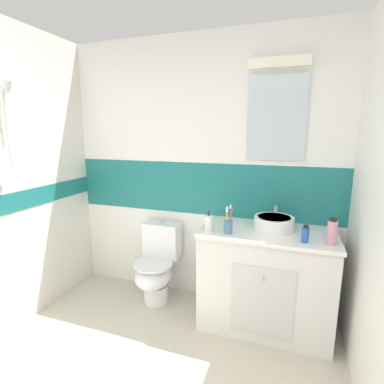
{
  "coord_description": "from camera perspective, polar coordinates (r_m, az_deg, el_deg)",
  "views": [
    {
      "loc": [
        0.83,
        -0.23,
        1.64
      ],
      "look_at": [
        0.08,
        1.95,
        1.16
      ],
      "focal_mm": 27.41,
      "sensor_mm": 36.0,
      "label": 1
    }
  ],
  "objects": [
    {
      "name": "wall_back_tiled",
      "position": [
        2.83,
        1.96,
        3.95
      ],
      "size": [
        3.2,
        0.2,
        2.5
      ],
      "color": "white",
      "rests_on": "ground_plane"
    },
    {
      "name": "vanity_cabinet",
      "position": [
        2.65,
        14.08,
        -15.98
      ],
      "size": [
        1.07,
        0.59,
        0.85
      ],
      "color": "silver",
      "rests_on": "ground_plane"
    },
    {
      "name": "sink_basin",
      "position": [
        2.5,
        15.65,
        -5.77
      ],
      "size": [
        0.32,
        0.37,
        0.16
      ],
      "color": "white",
      "rests_on": "vanity_cabinet"
    },
    {
      "name": "toilet",
      "position": [
        2.96,
        -6.88,
        -14.11
      ],
      "size": [
        0.37,
        0.5,
        0.77
      ],
      "color": "white",
      "rests_on": "ground_plane"
    },
    {
      "name": "toothbrush_cup",
      "position": [
        2.34,
        7.05,
        -6.51
      ],
      "size": [
        0.07,
        0.07,
        0.23
      ],
      "color": "#4C7299",
      "rests_on": "vanity_cabinet"
    },
    {
      "name": "soap_dispenser",
      "position": [
        2.38,
        3.29,
        -6.1
      ],
      "size": [
        0.06,
        0.06,
        0.17
      ],
      "color": "white",
      "rests_on": "vanity_cabinet"
    },
    {
      "name": "lotion_bottle_short",
      "position": [
        2.3,
        21.18,
        -7.68
      ],
      "size": [
        0.05,
        0.05,
        0.13
      ],
      "color": "#2659B2",
      "rests_on": "vanity_cabinet"
    },
    {
      "name": "mouthwash_bottle",
      "position": [
        2.32,
        25.58,
        -7.04
      ],
      "size": [
        0.07,
        0.07,
        0.19
      ],
      "color": "pink",
      "rests_on": "vanity_cabinet"
    }
  ]
}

